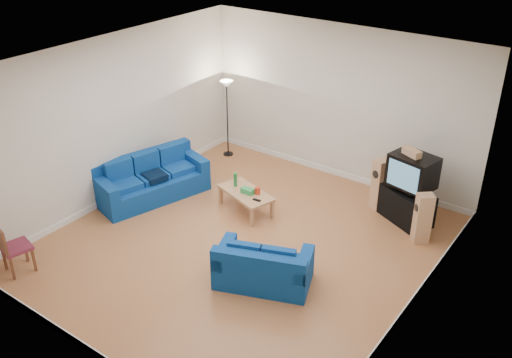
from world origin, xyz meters
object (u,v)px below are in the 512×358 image
Objects in this scene: coffee_table at (246,194)px; sofa_three_seat at (150,182)px; sofa_loveseat at (263,269)px; television at (413,171)px; tv_stand at (406,205)px.

sofa_three_seat is at bearing -161.47° from coffee_table.
sofa_loveseat is at bearing 90.00° from sofa_three_seat.
sofa_loveseat is 1.88× the size of television.
coffee_table is 1.42× the size of television.
tv_stand is (1.02, 3.10, 0.03)m from sofa_loveseat.
television is (1.07, 3.09, 0.74)m from sofa_loveseat.
sofa_loveseat reaches higher than coffee_table.
sofa_three_seat is 1.42× the size of sofa_loveseat.
sofa_three_seat is 5.01m from television.
sofa_three_seat reaches higher than sofa_loveseat.
coffee_table is at bearing 112.46° from sofa_loveseat.
sofa_loveseat is at bearing -82.27° from tv_stand.
tv_stand reaches higher than coffee_table.
coffee_table is at bearing -124.14° from tv_stand.
sofa_loveseat is 2.24m from coffee_table.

